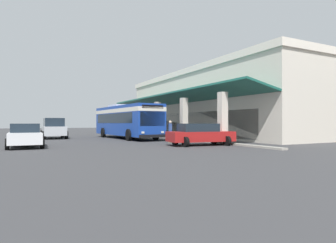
{
  "coord_description": "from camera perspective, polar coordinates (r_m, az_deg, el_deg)",
  "views": [
    {
      "loc": [
        29.08,
        -9.98,
        1.52
      ],
      "look_at": [
        6.27,
        1.8,
        1.63
      ],
      "focal_mm": 30.81,
      "sensor_mm": 36.0,
      "label": 1
    }
  ],
  "objects": [
    {
      "name": "ground",
      "position": [
        34.23,
        4.42,
        -2.8
      ],
      "size": [
        120.0,
        120.0,
        0.0
      ],
      "primitive_type": "plane",
      "color": "#38383A"
    },
    {
      "name": "curb_strip",
      "position": [
        30.64,
        -2.12,
        -2.98
      ],
      "size": [
        33.09,
        0.5,
        0.12
      ],
      "primitive_type": "cube",
      "color": "#9E998E",
      "rests_on": "ground"
    },
    {
      "name": "plaza_building",
      "position": [
        35.84,
        11.97,
        3.24
      ],
      "size": [
        27.88,
        16.85,
        7.4
      ],
      "color": "beige",
      "rests_on": "ground"
    },
    {
      "name": "transit_bus",
      "position": [
        28.29,
        -8.31,
        0.42
      ],
      "size": [
        11.35,
        3.28,
        3.34
      ],
      "color": "#193D9E",
      "rests_on": "ground"
    },
    {
      "name": "parked_sedan_white",
      "position": [
        19.99,
        -26.42,
        -2.43
      ],
      "size": [
        4.42,
        2.06,
        1.47
      ],
      "color": "silver",
      "rests_on": "ground"
    },
    {
      "name": "parked_sedan_red",
      "position": [
        19.47,
        6.33,
        -2.51
      ],
      "size": [
        2.8,
        4.59,
        1.47
      ],
      "color": "maroon",
      "rests_on": "ground"
    },
    {
      "name": "parked_suv_silver",
      "position": [
        30.19,
        -21.68,
        -1.19
      ],
      "size": [
        4.84,
        2.27,
        1.97
      ],
      "color": "#B2B5BA",
      "rests_on": "ground"
    },
    {
      "name": "pedestrian",
      "position": [
        21.85,
        0.44,
        -1.76
      ],
      "size": [
        0.61,
        0.39,
        1.68
      ],
      "color": "#726651",
      "rests_on": "ground"
    },
    {
      "name": "potted_palm",
      "position": [
        38.9,
        -6.09,
        -1.15
      ],
      "size": [
        2.14,
        1.79,
        3.06
      ],
      "color": "gray",
      "rests_on": "ground"
    }
  ]
}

